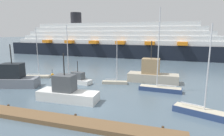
{
  "coord_description": "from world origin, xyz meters",
  "views": [
    {
      "loc": [
        8.92,
        -19.75,
        8.71
      ],
      "look_at": [
        0.0,
        8.83,
        3.1
      ],
      "focal_mm": 30.37,
      "sensor_mm": 36.0,
      "label": 1
    }
  ],
  "objects_px": {
    "fishing_boat_3": "(67,92)",
    "channel_buoy_0": "(52,75)",
    "channel_buoy_1": "(62,89)",
    "fishing_boat_2": "(11,79)",
    "sailboat_2": "(160,87)",
    "sailboat_1": "(115,82)",
    "cruise_ship": "(112,42)",
    "sailboat_3": "(71,76)",
    "sailboat_4": "(37,76)",
    "fishing_boat_1": "(152,74)",
    "fishing_boat_0": "(77,79)",
    "sailboat_0": "(200,111)"
  },
  "relations": [
    {
      "from": "fishing_boat_3",
      "to": "channel_buoy_0",
      "type": "distance_m",
      "value": 15.41
    },
    {
      "from": "channel_buoy_1",
      "to": "fishing_boat_2",
      "type": "bearing_deg",
      "value": 179.8
    },
    {
      "from": "channel_buoy_1",
      "to": "sailboat_2",
      "type": "bearing_deg",
      "value": 18.6
    },
    {
      "from": "sailboat_1",
      "to": "fishing_boat_3",
      "type": "bearing_deg",
      "value": -121.71
    },
    {
      "from": "channel_buoy_0",
      "to": "cruise_ship",
      "type": "height_order",
      "value": "cruise_ship"
    },
    {
      "from": "sailboat_2",
      "to": "fishing_boat_2",
      "type": "distance_m",
      "value": 23.8
    },
    {
      "from": "fishing_boat_2",
      "to": "sailboat_3",
      "type": "bearing_deg",
      "value": 32.59
    },
    {
      "from": "channel_buoy_0",
      "to": "sailboat_4",
      "type": "bearing_deg",
      "value": -135.44
    },
    {
      "from": "sailboat_1",
      "to": "channel_buoy_1",
      "type": "distance_m",
      "value": 9.19
    },
    {
      "from": "fishing_boat_1",
      "to": "fishing_boat_2",
      "type": "xyz_separation_m",
      "value": [
        -21.63,
        -9.72,
        -0.09
      ]
    },
    {
      "from": "fishing_boat_0",
      "to": "sailboat_2",
      "type": "bearing_deg",
      "value": 8.71
    },
    {
      "from": "sailboat_1",
      "to": "fishing_boat_1",
      "type": "xyz_separation_m",
      "value": [
        6.01,
        3.08,
        1.07
      ]
    },
    {
      "from": "channel_buoy_1",
      "to": "fishing_boat_1",
      "type": "bearing_deg",
      "value": 38.36
    },
    {
      "from": "fishing_boat_0",
      "to": "channel_buoy_0",
      "type": "xyz_separation_m",
      "value": [
        -7.35,
        3.35,
        -0.41
      ]
    },
    {
      "from": "sailboat_0",
      "to": "sailboat_1",
      "type": "height_order",
      "value": "sailboat_0"
    },
    {
      "from": "fishing_boat_1",
      "to": "fishing_boat_3",
      "type": "relative_size",
      "value": 1.1
    },
    {
      "from": "fishing_boat_2",
      "to": "cruise_ship",
      "type": "distance_m",
      "value": 45.01
    },
    {
      "from": "fishing_boat_0",
      "to": "fishing_boat_1",
      "type": "height_order",
      "value": "fishing_boat_1"
    },
    {
      "from": "fishing_boat_2",
      "to": "channel_buoy_1",
      "type": "height_order",
      "value": "fishing_boat_2"
    },
    {
      "from": "sailboat_2",
      "to": "cruise_ship",
      "type": "relative_size",
      "value": 0.15
    },
    {
      "from": "sailboat_0",
      "to": "fishing_boat_2",
      "type": "relative_size",
      "value": 1.05
    },
    {
      "from": "sailboat_3",
      "to": "cruise_ship",
      "type": "xyz_separation_m",
      "value": [
        -3.24,
        37.04,
        4.78
      ]
    },
    {
      "from": "fishing_boat_3",
      "to": "cruise_ship",
      "type": "bearing_deg",
      "value": -81.06
    },
    {
      "from": "fishing_boat_2",
      "to": "channel_buoy_1",
      "type": "bearing_deg",
      "value": -17.19
    },
    {
      "from": "sailboat_2",
      "to": "sailboat_1",
      "type": "bearing_deg",
      "value": -11.02
    },
    {
      "from": "channel_buoy_0",
      "to": "cruise_ship",
      "type": "relative_size",
      "value": 0.02
    },
    {
      "from": "sailboat_1",
      "to": "fishing_boat_1",
      "type": "height_order",
      "value": "sailboat_1"
    },
    {
      "from": "sailboat_1",
      "to": "fishing_boat_2",
      "type": "xyz_separation_m",
      "value": [
        -15.62,
        -6.64,
        0.97
      ]
    },
    {
      "from": "fishing_boat_2",
      "to": "fishing_boat_3",
      "type": "bearing_deg",
      "value": -31.14
    },
    {
      "from": "sailboat_1",
      "to": "fishing_boat_1",
      "type": "relative_size",
      "value": 0.85
    },
    {
      "from": "fishing_boat_3",
      "to": "channel_buoy_0",
      "type": "height_order",
      "value": "fishing_boat_3"
    },
    {
      "from": "sailboat_4",
      "to": "sailboat_3",
      "type": "bearing_deg",
      "value": -8.74
    },
    {
      "from": "sailboat_0",
      "to": "cruise_ship",
      "type": "relative_size",
      "value": 0.11
    },
    {
      "from": "sailboat_0",
      "to": "channel_buoy_0",
      "type": "height_order",
      "value": "sailboat_0"
    },
    {
      "from": "sailboat_2",
      "to": "fishing_boat_2",
      "type": "height_order",
      "value": "sailboat_2"
    },
    {
      "from": "fishing_boat_0",
      "to": "channel_buoy_1",
      "type": "bearing_deg",
      "value": -78.26
    },
    {
      "from": "cruise_ship",
      "to": "channel_buoy_1",
      "type": "bearing_deg",
      "value": -80.86
    },
    {
      "from": "fishing_boat_3",
      "to": "cruise_ship",
      "type": "xyz_separation_m",
      "value": [
        -8.74,
        47.75,
        4.13
      ]
    },
    {
      "from": "channel_buoy_0",
      "to": "sailboat_2",
      "type": "bearing_deg",
      "value": -10.05
    },
    {
      "from": "sailboat_3",
      "to": "fishing_boat_0",
      "type": "height_order",
      "value": "sailboat_3"
    },
    {
      "from": "sailboat_3",
      "to": "cruise_ship",
      "type": "bearing_deg",
      "value": -102.44
    },
    {
      "from": "fishing_boat_3",
      "to": "sailboat_4",
      "type": "bearing_deg",
      "value": -39.15
    },
    {
      "from": "sailboat_3",
      "to": "fishing_boat_0",
      "type": "relative_size",
      "value": 1.75
    },
    {
      "from": "fishing_boat_0",
      "to": "fishing_boat_1",
      "type": "xyz_separation_m",
      "value": [
        12.43,
        4.59,
        0.73
      ]
    },
    {
      "from": "fishing_boat_3",
      "to": "fishing_boat_1",
      "type": "bearing_deg",
      "value": -128.36
    },
    {
      "from": "sailboat_0",
      "to": "sailboat_3",
      "type": "bearing_deg",
      "value": 173.58
    },
    {
      "from": "cruise_ship",
      "to": "channel_buoy_0",
      "type": "bearing_deg",
      "value": -90.8
    },
    {
      "from": "sailboat_0",
      "to": "sailboat_4",
      "type": "distance_m",
      "value": 29.57
    },
    {
      "from": "sailboat_0",
      "to": "fishing_boat_0",
      "type": "bearing_deg",
      "value": 176.72
    },
    {
      "from": "sailboat_2",
      "to": "cruise_ship",
      "type": "height_order",
      "value": "cruise_ship"
    }
  ]
}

